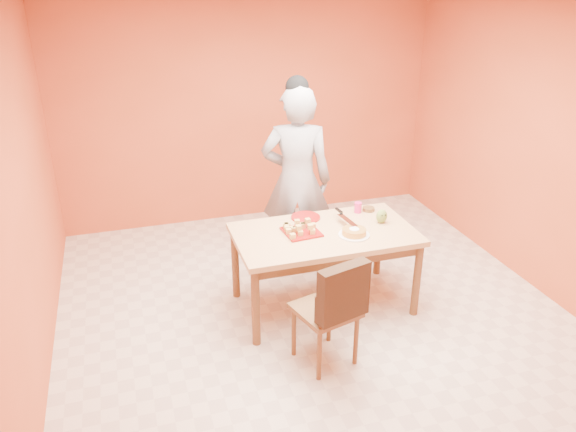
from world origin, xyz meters
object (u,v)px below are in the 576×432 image
object	(u,v)px
red_dinner_plate	(306,217)
egg_ornament	(382,216)
person	(296,181)
checker_tin	(368,209)
pastry_platter	(301,232)
magenta_glass	(358,208)
dining_table	(324,241)
sponge_cake	(354,232)
dining_chair	(326,308)

from	to	relation	value
red_dinner_plate	egg_ornament	size ratio (longest dim) A/B	2.07
person	checker_tin	distance (m)	0.77
pastry_platter	person	bearing A→B (deg)	75.29
person	pastry_platter	distance (m)	0.79
red_dinner_plate	person	bearing A→B (deg)	82.71
pastry_platter	magenta_glass	bearing A→B (deg)	21.97
magenta_glass	checker_tin	world-z (taller)	magenta_glass
magenta_glass	person	bearing A→B (deg)	133.68
person	red_dinner_plate	xyz separation A→B (m)	(-0.06, -0.46, -0.19)
dining_table	magenta_glass	distance (m)	0.57
pastry_platter	sponge_cake	distance (m)	0.46
person	sponge_cake	xyz separation A→B (m)	(0.23, -0.93, -0.16)
dining_table	pastry_platter	bearing A→B (deg)	168.05
dining_table	person	xyz separation A→B (m)	(-0.01, 0.79, 0.29)
dining_chair	egg_ornament	distance (m)	1.19
dining_table	pastry_platter	xyz separation A→B (m)	(-0.20, 0.04, 0.10)
egg_ornament	magenta_glass	bearing A→B (deg)	92.80
person	magenta_glass	distance (m)	0.68
red_dinner_plate	magenta_glass	xyz separation A→B (m)	(0.52, -0.02, 0.04)
dining_table	sponge_cake	world-z (taller)	sponge_cake
dining_chair	checker_tin	distance (m)	1.39
dining_table	sponge_cake	size ratio (longest dim) A/B	7.59
pastry_platter	red_dinner_plate	xyz separation A→B (m)	(0.14, 0.29, -0.00)
dining_table	dining_chair	world-z (taller)	dining_chair
sponge_cake	egg_ornament	size ratio (longest dim) A/B	1.60
dining_chair	red_dinner_plate	size ratio (longest dim) A/B	3.52
magenta_glass	dining_table	bearing A→B (deg)	-145.76
sponge_cake	person	bearing A→B (deg)	103.61
dining_table	dining_chair	distance (m)	0.83
red_dinner_plate	magenta_glass	size ratio (longest dim) A/B	2.72
red_dinner_plate	checker_tin	world-z (taller)	checker_tin
person	egg_ornament	size ratio (longest dim) A/B	14.58
person	magenta_glass	xyz separation A→B (m)	(0.46, -0.48, -0.15)
egg_ornament	magenta_glass	world-z (taller)	egg_ornament
dining_chair	magenta_glass	world-z (taller)	dining_chair
magenta_glass	red_dinner_plate	bearing A→B (deg)	177.55
magenta_glass	checker_tin	bearing A→B (deg)	2.39
dining_chair	sponge_cake	bearing A→B (deg)	36.90
red_dinner_plate	checker_tin	bearing A→B (deg)	-1.58
sponge_cake	checker_tin	distance (m)	0.57
dining_table	sponge_cake	bearing A→B (deg)	-33.34
magenta_glass	egg_ornament	bearing A→B (deg)	-68.89
sponge_cake	pastry_platter	bearing A→B (deg)	156.14
egg_ornament	checker_tin	world-z (taller)	egg_ornament
sponge_cake	egg_ornament	world-z (taller)	egg_ornament
dining_table	egg_ornament	world-z (taller)	egg_ornament
pastry_platter	egg_ornament	world-z (taller)	egg_ornament
pastry_platter	magenta_glass	world-z (taller)	magenta_glass
dining_table	person	distance (m)	0.84
pastry_platter	sponge_cake	xyz separation A→B (m)	(0.42, -0.19, 0.03)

